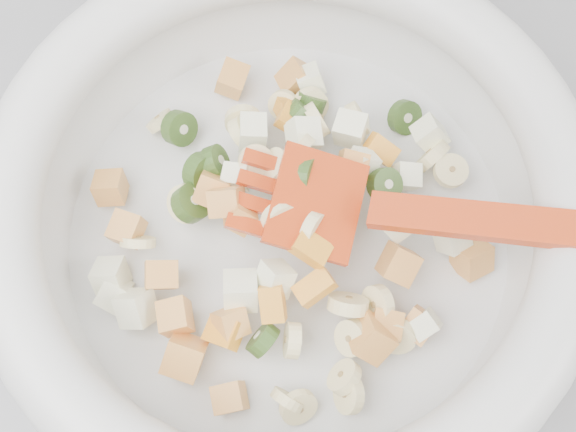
# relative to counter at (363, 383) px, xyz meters

# --- Properties ---
(counter) EXTENTS (2.00, 0.60, 0.90)m
(counter) POSITION_rel_counter_xyz_m (0.00, 0.00, 0.00)
(counter) COLOR #939398
(counter) RESTS_ON ground
(mixing_bowl) EXTENTS (0.47, 0.40, 0.13)m
(mixing_bowl) POSITION_rel_counter_xyz_m (-0.10, 0.01, 0.51)
(mixing_bowl) COLOR silver
(mixing_bowl) RESTS_ON counter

